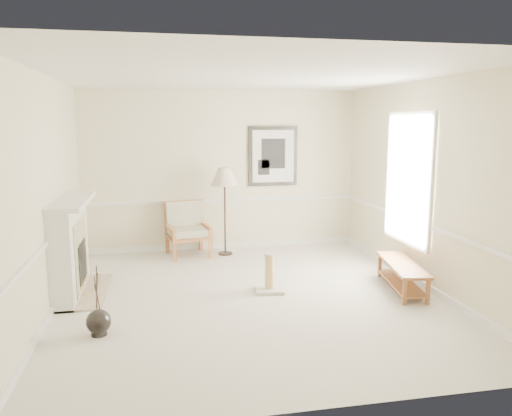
{
  "coord_description": "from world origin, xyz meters",
  "views": [
    {
      "loc": [
        -1.16,
        -6.3,
        2.3
      ],
      "look_at": [
        0.23,
        0.7,
        1.09
      ],
      "focal_mm": 35.0,
      "sensor_mm": 36.0,
      "label": 1
    }
  ],
  "objects_px": {
    "scratching_post": "(269,279)",
    "floor_lamp": "(225,179)",
    "armchair": "(187,226)",
    "bench": "(402,272)",
    "floor_vase": "(99,322)"
  },
  "relations": [
    {
      "from": "floor_vase",
      "to": "bench",
      "type": "xyz_separation_m",
      "value": [
        4.0,
        0.77,
        0.11
      ]
    },
    {
      "from": "bench",
      "to": "scratching_post",
      "type": "height_order",
      "value": "scratching_post"
    },
    {
      "from": "floor_vase",
      "to": "floor_lamp",
      "type": "bearing_deg",
      "value": 59.81
    },
    {
      "from": "bench",
      "to": "floor_lamp",
      "type": "bearing_deg",
      "value": 132.4
    },
    {
      "from": "armchair",
      "to": "floor_lamp",
      "type": "height_order",
      "value": "floor_lamp"
    },
    {
      "from": "floor_vase",
      "to": "armchair",
      "type": "height_order",
      "value": "armchair"
    },
    {
      "from": "scratching_post",
      "to": "floor_lamp",
      "type": "bearing_deg",
      "value": 99.0
    },
    {
      "from": "floor_lamp",
      "to": "scratching_post",
      "type": "relative_size",
      "value": 2.82
    },
    {
      "from": "floor_lamp",
      "to": "bench",
      "type": "bearing_deg",
      "value": -47.6
    },
    {
      "from": "armchair",
      "to": "bench",
      "type": "xyz_separation_m",
      "value": [
        2.83,
        -2.5,
        -0.25
      ]
    },
    {
      "from": "floor_vase",
      "to": "scratching_post",
      "type": "distance_m",
      "value": 2.4
    },
    {
      "from": "armchair",
      "to": "floor_lamp",
      "type": "bearing_deg",
      "value": -20.94
    },
    {
      "from": "bench",
      "to": "scratching_post",
      "type": "relative_size",
      "value": 2.51
    },
    {
      "from": "floor_lamp",
      "to": "bench",
      "type": "xyz_separation_m",
      "value": [
        2.17,
        -2.37,
        -1.09
      ]
    },
    {
      "from": "bench",
      "to": "scratching_post",
      "type": "xyz_separation_m",
      "value": [
        -1.84,
        0.28,
        -0.08
      ]
    }
  ]
}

